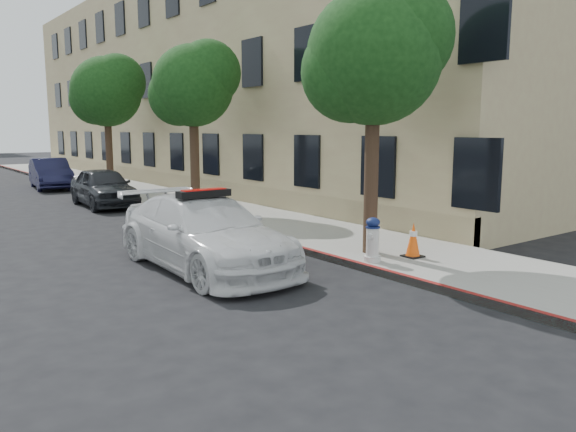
# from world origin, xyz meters

# --- Properties ---
(ground) EXTENTS (120.00, 120.00, 0.00)m
(ground) POSITION_xyz_m (0.00, 0.00, 0.00)
(ground) COLOR black
(ground) RESTS_ON ground
(sidewalk) EXTENTS (3.20, 50.00, 0.15)m
(sidewalk) POSITION_xyz_m (3.60, 10.00, 0.07)
(sidewalk) COLOR gray
(sidewalk) RESTS_ON ground
(curb_strip) EXTENTS (0.12, 50.00, 0.15)m
(curb_strip) POSITION_xyz_m (2.06, 10.00, 0.07)
(curb_strip) COLOR maroon
(curb_strip) RESTS_ON ground
(building) EXTENTS (8.00, 36.00, 10.00)m
(building) POSITION_xyz_m (9.20, 15.00, 5.00)
(building) COLOR tan
(building) RESTS_ON ground
(tree_near) EXTENTS (2.92, 2.82, 5.62)m
(tree_near) POSITION_xyz_m (2.93, -2.01, 4.27)
(tree_near) COLOR black
(tree_near) RESTS_ON sidewalk
(tree_mid) EXTENTS (2.77, 2.64, 5.43)m
(tree_mid) POSITION_xyz_m (2.93, 5.99, 4.16)
(tree_mid) COLOR black
(tree_mid) RESTS_ON sidewalk
(tree_far) EXTENTS (3.10, 3.00, 5.81)m
(tree_far) POSITION_xyz_m (2.93, 13.99, 4.39)
(tree_far) COLOR black
(tree_far) RESTS_ON sidewalk
(police_car) EXTENTS (2.08, 5.05, 1.61)m
(police_car) POSITION_xyz_m (-0.33, -0.59, 0.73)
(police_car) COLOR silver
(police_car) RESTS_ON ground
(parked_car_mid) EXTENTS (1.86, 4.19, 1.40)m
(parked_car_mid) POSITION_xyz_m (1.12, 9.68, 0.70)
(parked_car_mid) COLOR black
(parked_car_mid) RESTS_ON ground
(parked_car_far) EXTENTS (1.97, 4.42, 1.41)m
(parked_car_far) POSITION_xyz_m (1.20, 17.22, 0.70)
(parked_car_far) COLOR #151636
(parked_car_far) RESTS_ON ground
(fire_hydrant) EXTENTS (0.38, 0.34, 0.89)m
(fire_hydrant) POSITION_xyz_m (2.35, -2.62, 0.59)
(fire_hydrant) COLOR silver
(fire_hydrant) RESTS_ON sidewalk
(traffic_cone) EXTENTS (0.38, 0.38, 0.72)m
(traffic_cone) POSITION_xyz_m (3.30, -2.86, 0.51)
(traffic_cone) COLOR black
(traffic_cone) RESTS_ON sidewalk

